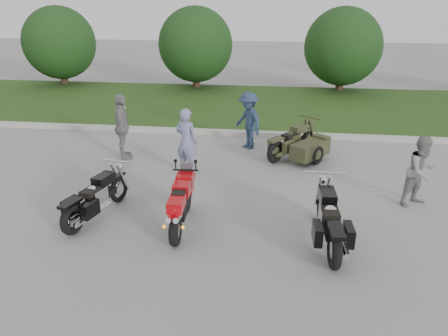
# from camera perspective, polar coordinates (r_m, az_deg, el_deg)

# --- Properties ---
(ground) EXTENTS (80.00, 80.00, 0.00)m
(ground) POSITION_cam_1_polar(r_m,az_deg,el_deg) (9.23, -0.91, -6.63)
(ground) COLOR #9C9D97
(ground) RESTS_ON ground
(curb) EXTENTS (60.00, 0.30, 0.15)m
(curb) POSITION_cam_1_polar(r_m,az_deg,el_deg) (14.74, 2.45, 4.57)
(curb) COLOR #B4B2AA
(curb) RESTS_ON ground
(grass_strip) EXTENTS (60.00, 8.00, 0.14)m
(grass_strip) POSITION_cam_1_polar(r_m,az_deg,el_deg) (18.74, 3.59, 8.19)
(grass_strip) COLOR #3A5E20
(grass_strip) RESTS_ON ground
(tree_far_left) EXTENTS (3.60, 3.60, 4.00)m
(tree_far_left) POSITION_cam_1_polar(r_m,az_deg,el_deg) (24.39, -20.69, 15.04)
(tree_far_left) COLOR #3F2B1C
(tree_far_left) RESTS_ON ground
(tree_mid_left) EXTENTS (3.60, 3.60, 4.00)m
(tree_mid_left) POSITION_cam_1_polar(r_m,az_deg,el_deg) (22.07, -3.73, 15.78)
(tree_mid_left) COLOR #3F2B1C
(tree_mid_left) RESTS_ON ground
(tree_mid_right) EXTENTS (3.60, 3.60, 4.00)m
(tree_mid_right) POSITION_cam_1_polar(r_m,az_deg,el_deg) (21.85, 15.28, 15.04)
(tree_mid_right) COLOR #3F2B1C
(tree_mid_right) RESTS_ON ground
(sportbike_red) EXTENTS (0.38, 1.98, 0.94)m
(sportbike_red) POSITION_cam_1_polar(r_m,az_deg,el_deg) (8.67, -5.67, -4.58)
(sportbike_red) COLOR black
(sportbike_red) RESTS_ON ground
(cruiser_left) EXTENTS (0.67, 2.16, 0.84)m
(cruiser_left) POSITION_cam_1_polar(r_m,az_deg,el_deg) (9.44, -16.58, -4.00)
(cruiser_left) COLOR black
(cruiser_left) RESTS_ON ground
(cruiser_right) EXTENTS (0.46, 2.39, 0.92)m
(cruiser_right) POSITION_cam_1_polar(r_m,az_deg,el_deg) (8.33, 13.59, -6.91)
(cruiser_right) COLOR black
(cruiser_right) RESTS_ON ground
(cruiser_sidecar) EXTENTS (1.81, 2.07, 0.86)m
(cruiser_sidecar) POSITION_cam_1_polar(r_m,az_deg,el_deg) (12.54, 10.13, 2.78)
(cruiser_sidecar) COLOR black
(cruiser_sidecar) RESTS_ON ground
(person_stripe) EXTENTS (0.74, 0.61, 1.75)m
(person_stripe) POSITION_cam_1_polar(r_m,az_deg,el_deg) (11.31, -4.90, 3.49)
(person_stripe) COLOR #7A7DA7
(person_stripe) RESTS_ON ground
(person_grey) EXTENTS (0.98, 0.92, 1.59)m
(person_grey) POSITION_cam_1_polar(r_m,az_deg,el_deg) (10.46, 24.38, -0.38)
(person_grey) COLOR gray
(person_grey) RESTS_ON ground
(person_denim) EXTENTS (1.21, 1.28, 1.74)m
(person_denim) POSITION_cam_1_polar(r_m,az_deg,el_deg) (13.27, 3.20, 6.21)
(person_denim) COLOR navy
(person_denim) RESTS_ON ground
(person_back) EXTENTS (0.80, 1.18, 1.86)m
(person_back) POSITION_cam_1_polar(r_m,az_deg,el_deg) (12.68, -13.17, 5.24)
(person_back) COLOR gray
(person_back) RESTS_ON ground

